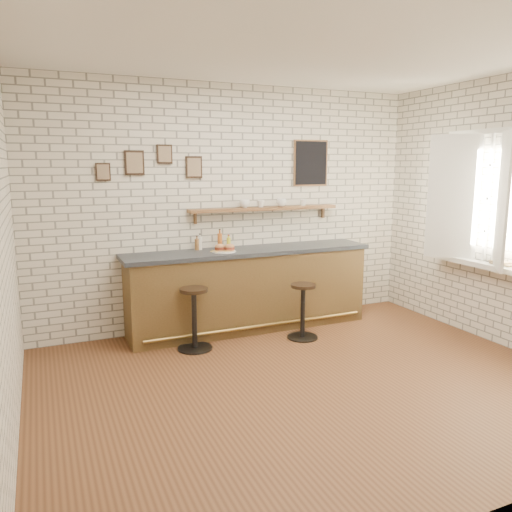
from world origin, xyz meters
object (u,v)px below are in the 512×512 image
(shelf_cup_d, at_px, (303,202))
(book_lower, at_px, (499,265))
(ciabatta_sandwich, at_px, (225,248))
(condiment_bottle_yellow, at_px, (229,242))
(bitters_bottle_brown, at_px, (197,244))
(bitters_bottle_amber, at_px, (220,241))
(shelf_cup_b, at_px, (261,204))
(bar_stool_right, at_px, (303,309))
(bar_counter, at_px, (249,289))
(sandwich_plate, at_px, (224,251))
(shelf_cup_a, at_px, (245,204))
(shelf_cup_c, at_px, (281,203))
(bitters_bottle_white, at_px, (200,243))
(book_upper, at_px, (496,262))
(bar_stool_left, at_px, (194,317))

(shelf_cup_d, bearing_deg, book_lower, -50.87)
(ciabatta_sandwich, relative_size, condiment_bottle_yellow, 1.44)
(bitters_bottle_brown, relative_size, bitters_bottle_amber, 0.74)
(bitters_bottle_brown, distance_m, book_lower, 3.45)
(shelf_cup_b, bearing_deg, bar_stool_right, -152.90)
(bar_counter, height_order, bitters_bottle_amber, bitters_bottle_amber)
(bar_counter, xyz_separation_m, book_lower, (2.28, -1.69, 0.43))
(sandwich_plate, distance_m, bar_stool_right, 1.16)
(ciabatta_sandwich, height_order, bitters_bottle_brown, bitters_bottle_brown)
(bitters_bottle_brown, relative_size, shelf_cup_d, 1.98)
(shelf_cup_b, bearing_deg, ciabatta_sandwich, 128.44)
(bitters_bottle_brown, bearing_deg, sandwich_plate, -45.45)
(sandwich_plate, bearing_deg, bitters_bottle_brown, 134.55)
(bitters_bottle_amber, xyz_separation_m, shelf_cup_a, (0.34, 0.02, 0.44))
(ciabatta_sandwich, xyz_separation_m, condiment_bottle_yellow, (0.15, 0.26, 0.02))
(bitters_bottle_amber, xyz_separation_m, book_lower, (2.60, -1.87, -0.17))
(bar_stool_right, distance_m, shelf_cup_c, 1.44)
(ciabatta_sandwich, height_order, shelf_cup_a, shelf_cup_a)
(condiment_bottle_yellow, bearing_deg, bitters_bottle_white, 180.00)
(bitters_bottle_brown, relative_size, bar_stool_right, 0.27)
(ciabatta_sandwich, xyz_separation_m, shelf_cup_c, (0.88, 0.27, 0.49))
(shelf_cup_d, bearing_deg, book_upper, -50.32)
(bitters_bottle_brown, height_order, book_upper, bitters_bottle_brown)
(bitters_bottle_brown, height_order, condiment_bottle_yellow, bitters_bottle_brown)
(bar_counter, distance_m, bitters_bottle_white, 0.84)
(shelf_cup_a, bearing_deg, bitters_bottle_amber, -172.40)
(bitters_bottle_amber, height_order, book_lower, bitters_bottle_amber)
(ciabatta_sandwich, relative_size, bitters_bottle_white, 1.19)
(shelf_cup_a, height_order, shelf_cup_c, same)
(bar_stool_left, distance_m, shelf_cup_c, 1.92)
(bar_counter, relative_size, shelf_cup_d, 34.50)
(condiment_bottle_yellow, xyz_separation_m, book_upper, (2.48, -1.84, -0.12))
(bitters_bottle_amber, height_order, shelf_cup_c, shelf_cup_c)
(sandwich_plate, bearing_deg, bitters_bottle_amber, 80.78)
(ciabatta_sandwich, bearing_deg, shelf_cup_c, 17.09)
(bitters_bottle_white, distance_m, shelf_cup_c, 1.20)
(bitters_bottle_amber, bearing_deg, bar_counter, -30.38)
(condiment_bottle_yellow, height_order, bar_stool_left, condiment_bottle_yellow)
(bar_counter, height_order, bitters_bottle_brown, bitters_bottle_brown)
(bar_stool_left, xyz_separation_m, shelf_cup_c, (1.38, 0.63, 1.18))
(bitters_bottle_white, distance_m, bar_stool_left, 0.98)
(bitters_bottle_brown, distance_m, condiment_bottle_yellow, 0.41)
(bitters_bottle_brown, bearing_deg, shelf_cup_d, 0.62)
(bar_counter, bearing_deg, bar_stool_right, -53.88)
(condiment_bottle_yellow, bearing_deg, ciabatta_sandwich, -119.76)
(bitters_bottle_brown, relative_size, condiment_bottle_yellow, 1.08)
(bar_counter, xyz_separation_m, bar_stool_left, (-0.84, -0.43, -0.13))
(sandwich_plate, xyz_separation_m, shelf_cup_d, (1.22, 0.27, 0.53))
(bitters_bottle_amber, bearing_deg, shelf_cup_c, 1.06)
(shelf_cup_a, bearing_deg, book_lower, -35.03)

